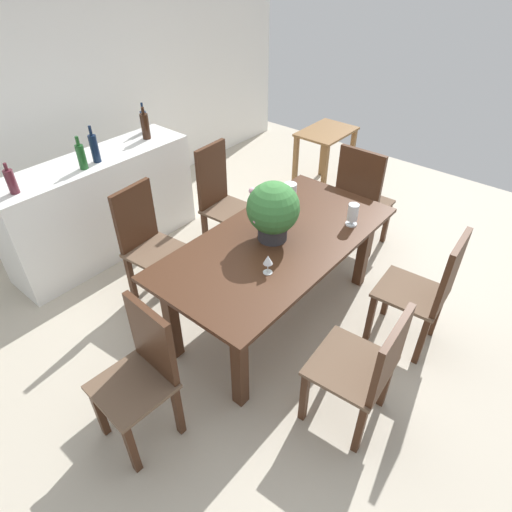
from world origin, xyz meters
TOP-DOWN VIEW (x-y plane):
  - ground_plane at (0.00, 0.00)m, footprint 7.04×7.04m
  - back_wall at (0.00, 2.60)m, footprint 6.40×0.10m
  - dining_table at (0.00, -0.09)m, footprint 1.92×0.96m
  - chair_foot_end at (1.28, -0.09)m, footprint 0.42×0.48m
  - chair_far_left at (-0.44, 0.91)m, footprint 0.47×0.50m
  - chair_near_right at (0.44, -1.09)m, footprint 0.45×0.49m
  - chair_near_left at (-0.43, -1.08)m, footprint 0.51×0.49m
  - chair_head_end at (-1.29, -0.09)m, footprint 0.43×0.44m
  - chair_far_right at (0.43, 0.91)m, footprint 0.43×0.46m
  - flower_centerpiece at (-0.02, -0.05)m, footprint 0.38×0.38m
  - crystal_vase_left at (0.52, -0.40)m, footprint 0.09×0.09m
  - crystal_vase_center_near at (0.46, 0.15)m, footprint 0.10×0.10m
  - wine_glass at (-0.35, -0.27)m, footprint 0.06×0.06m
  - kitchen_counter at (-0.31, 1.77)m, footprint 1.84×0.51m
  - wine_bottle_clear at (-0.45, 1.64)m, footprint 0.07×0.07m
  - wine_bottle_tall at (-1.03, 1.68)m, footprint 0.07×0.07m
  - wine_bottle_amber at (0.42, 1.91)m, footprint 0.06×0.06m
  - wine_bottle_green at (-0.30, 1.68)m, footprint 0.07×0.07m
  - wine_bottle_dark at (0.31, 1.76)m, footprint 0.08×0.08m
  - side_table at (2.13, 0.84)m, footprint 0.69×0.48m

SIDE VIEW (x-z plane):
  - ground_plane at x=0.00m, z-range 0.00..0.00m
  - kitchen_counter at x=-0.31m, z-range 0.00..0.96m
  - chair_near_left at x=-0.43m, z-range 0.06..0.99m
  - chair_head_end at x=-1.29m, z-range 0.05..1.02m
  - side_table at x=2.13m, z-range 0.18..0.92m
  - chair_far_left at x=-0.44m, z-range 0.05..1.05m
  - chair_near_right at x=0.44m, z-range 0.05..1.06m
  - chair_far_right at x=0.43m, z-range 0.04..1.11m
  - chair_foot_end at x=1.28m, z-range 0.06..1.12m
  - dining_table at x=0.00m, z-range 0.27..1.04m
  - crystal_vase_left at x=0.52m, z-range 0.78..0.96m
  - wine_glass at x=-0.35m, z-range 0.80..0.94m
  - crystal_vase_center_near at x=0.46m, z-range 0.78..0.97m
  - flower_centerpiece at x=-0.02m, z-range 0.78..1.23m
  - wine_bottle_tall at x=-1.03m, z-range 0.94..1.19m
  - wine_bottle_amber at x=0.42m, z-range 0.93..1.22m
  - wine_bottle_clear at x=-0.45m, z-range 0.94..1.22m
  - wine_bottle_dark at x=0.31m, z-range 0.94..1.24m
  - wine_bottle_green at x=-0.30m, z-range 0.93..1.25m
  - back_wall at x=0.00m, z-range 0.00..2.60m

